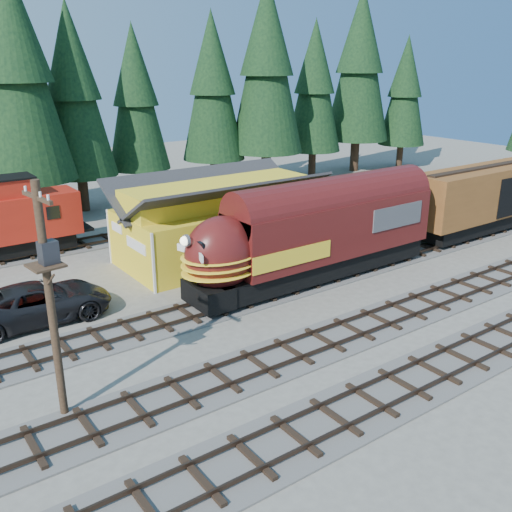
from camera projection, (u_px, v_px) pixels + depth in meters
ground at (333, 314)px, 28.19m from camera, size 120.00×120.00×0.00m
track_siding at (405, 253)px, 36.76m from camera, size 68.00×3.20×0.33m
track_main_south at (488, 281)px, 32.17m from camera, size 68.00×3.20×0.33m
track_spur at (25, 255)px, 36.44m from camera, size 32.00×3.20×0.33m
depot at (219, 212)px, 35.27m from camera, size 12.80×7.00×5.30m
conifer_backdrop at (162, 79)px, 46.11m from camera, size 78.34×23.81×17.19m
locomotive at (309, 239)px, 31.37m from camera, size 16.20×3.22×4.41m
boxcar at (488, 196)px, 40.67m from camera, size 14.18×3.04×4.46m
caboose at (4, 223)px, 35.14m from camera, size 9.13×2.65×4.75m
utility_pole at (50, 288)px, 18.69m from camera, size 1.15×2.06×8.43m
pickup_truck_a at (38, 302)px, 27.18m from camera, size 6.91×3.36×1.89m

